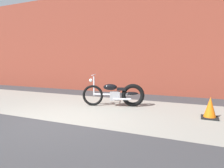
{
  "coord_description": "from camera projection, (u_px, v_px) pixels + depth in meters",
  "views": [
    {
      "loc": [
        3.1,
        -3.66,
        1.4
      ],
      "look_at": [
        0.66,
        1.88,
        0.75
      ],
      "focal_mm": 31.93,
      "sensor_mm": 36.0,
      "label": 1
    }
  ],
  "objects": [
    {
      "name": "ground_plane",
      "position": [
        55.0,
        122.0,
        4.72
      ],
      "size": [
        80.0,
        80.0,
        0.0
      ],
      "primitive_type": "plane",
      "color": "#38383A"
    },
    {
      "name": "sidewalk_slab",
      "position": [
        91.0,
        107.0,
        6.32
      ],
      "size": [
        36.0,
        3.5,
        0.01
      ],
      "primitive_type": "cube",
      "color": "gray",
      "rests_on": "ground"
    },
    {
      "name": "brick_building_wall",
      "position": [
        128.0,
        41.0,
        9.2
      ],
      "size": [
        36.0,
        0.5,
        4.76
      ],
      "primitive_type": "cube",
      "color": "brown",
      "rests_on": "ground"
    },
    {
      "name": "motorcycle_black",
      "position": [
        118.0,
        94.0,
        6.39
      ],
      "size": [
        1.94,
        0.85,
        1.03
      ],
      "rotation": [
        0.0,
        0.0,
        3.46
      ],
      "color": "black",
      "rests_on": "ground"
    },
    {
      "name": "traffic_cone",
      "position": [
        210.0,
        109.0,
        5.0
      ],
      "size": [
        0.4,
        0.4,
        0.55
      ],
      "color": "orange",
      "rests_on": "ground"
    }
  ]
}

